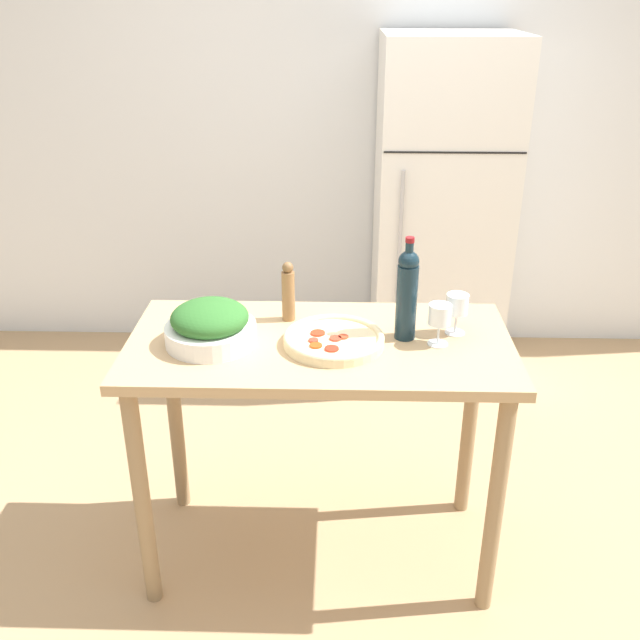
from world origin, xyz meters
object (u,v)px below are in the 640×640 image
Objects in this scene: refrigerator at (440,214)px; wine_glass_far at (457,306)px; salad_bowl at (210,325)px; wine_bottle at (407,293)px; homemade_pizza at (334,339)px; wine_glass_near at (440,317)px; pepper_mill at (288,292)px.

refrigerator reaches higher than wine_glass_far.
wine_bottle is at bearing 5.22° from salad_bowl.
homemade_pizza is (-0.24, -0.06, -0.14)m from wine_bottle.
refrigerator is 5.90× the size of salad_bowl.
wine_bottle reaches higher than wine_glass_near.
wine_bottle is at bearing -168.19° from wine_glass_far.
refrigerator reaches higher than pepper_mill.
wine_bottle is at bearing -18.16° from pepper_mill.
salad_bowl is (-0.74, -0.01, -0.04)m from wine_glass_near.
wine_bottle is at bearing 155.46° from wine_glass_near.
wine_glass_far is (0.17, 0.04, -0.06)m from wine_bottle.
homemade_pizza is at bearing -0.20° from salad_bowl.
wine_glass_near is at bearing 0.82° from salad_bowl.
pepper_mill reaches higher than homemade_pizza.
refrigerator reaches higher than homemade_pizza.
wine_glass_near is at bearing -24.54° from wine_bottle.
salad_bowl reaches higher than wine_glass_far.
wine_glass_far reaches higher than homemade_pizza.
wine_bottle reaches higher than wine_glass_far.
refrigerator is at bearing 82.58° from wine_glass_near.
refrigerator is at bearing 62.47° from pepper_mill.
salad_bowl is at bearing -142.14° from pepper_mill.
homemade_pizza is at bearing -109.37° from refrigerator.
wine_glass_far is at bearing 13.20° from homemade_pizza.
wine_bottle reaches higher than salad_bowl.
wine_glass_near is (-0.20, -1.52, 0.12)m from refrigerator.
wine_glass_far is at bearing -9.38° from pepper_mill.
salad_bowl is at bearing -174.78° from wine_bottle.
refrigerator is 1.62m from homemade_pizza.
homemade_pizza is (-0.41, -0.10, -0.08)m from wine_glass_far.
refrigerator is 1.45m from wine_glass_far.
salad_bowl is at bearing -173.36° from wine_glass_far.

